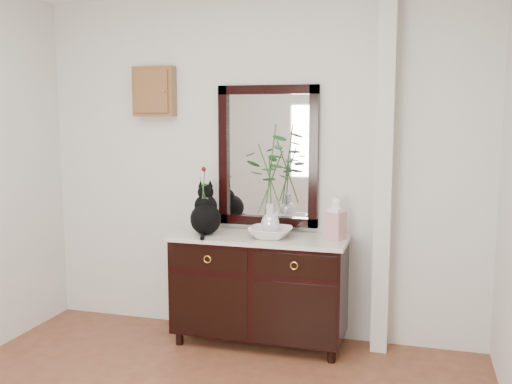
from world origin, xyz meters
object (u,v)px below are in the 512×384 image
(ginger_jar, at_px, (336,218))
(cat, at_px, (206,209))
(lotus_bowl, at_px, (270,233))
(sideboard, at_px, (260,284))

(ginger_jar, bearing_deg, cat, -176.08)
(cat, xyz_separation_m, lotus_bowl, (0.52, -0.01, -0.15))
(sideboard, xyz_separation_m, ginger_jar, (0.57, 0.04, 0.54))
(cat, height_order, lotus_bowl, cat)
(sideboard, distance_m, ginger_jar, 0.79)
(cat, relative_size, ginger_jar, 1.19)
(lotus_bowl, bearing_deg, cat, 178.53)
(lotus_bowl, height_order, ginger_jar, ginger_jar)
(cat, bearing_deg, ginger_jar, -15.62)
(sideboard, relative_size, ginger_jar, 4.08)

